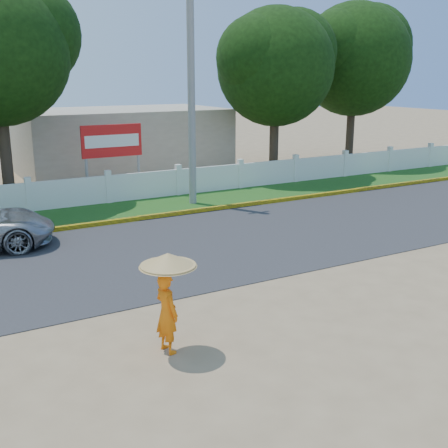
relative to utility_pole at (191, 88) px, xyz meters
name	(u,v)px	position (x,y,z in m)	size (l,w,h in m)	color
ground	(268,300)	(-2.83, -9.51, -4.40)	(120.00, 120.00, 0.00)	#9E8460
road	(182,247)	(-2.83, -5.01, -4.39)	(60.00, 7.00, 0.02)	#38383A
grass_verge	(122,210)	(-2.83, 0.24, -4.39)	(60.00, 3.50, 0.03)	#2D601E
curb	(138,219)	(-2.83, -1.46, -4.32)	(40.00, 0.18, 0.16)	yellow
fence	(109,189)	(-2.83, 1.69, -3.85)	(40.00, 0.10, 1.10)	silver
building_near	(122,141)	(0.17, 8.49, -2.80)	(10.00, 6.00, 3.20)	#B7AD99
utility_pole	(191,88)	(0.00, 0.00, 0.00)	(0.28, 0.28, 8.80)	gray
monk_with_parasol	(167,288)	(-5.74, -10.62, -3.18)	(1.03, 1.03, 1.88)	orange
billboard	(112,145)	(-2.24, 2.78, -2.26)	(2.50, 0.13, 2.95)	gray
tree_row	(82,66)	(-2.80, 4.39, 0.83)	(34.68, 8.07, 8.72)	#473828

